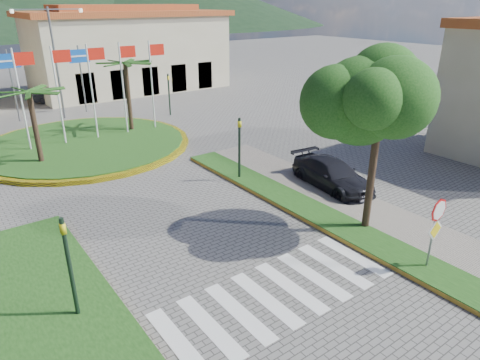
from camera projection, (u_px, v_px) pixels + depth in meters
sidewalk_right at (444, 257)px, 14.89m from camera, size 4.00×28.00×0.15m
verge_right at (424, 268)px, 14.23m from camera, size 1.60×28.00×0.18m
median_left at (34, 346)px, 11.02m from camera, size 5.00×14.00×0.18m
crosswalk at (276, 294)px, 13.12m from camera, size 8.00×3.00×0.01m
roundabout_island at (85, 144)px, 26.43m from camera, size 12.70×12.70×6.00m
stop_sign at (436, 223)px, 13.60m from camera, size 0.80×0.11×2.65m
deciduous_tree at (381, 99)px, 14.88m from camera, size 3.60×3.60×6.80m
traffic_light_left at (69, 260)px, 11.39m from camera, size 0.15×0.18×3.20m
traffic_light_right at (239, 143)px, 20.78m from camera, size 0.15×0.18×3.20m
traffic_light_far at (169, 90)px, 33.09m from camera, size 0.18×0.15×3.20m
direction_sign_west at (10, 73)px, 30.69m from camera, size 1.60×0.14×5.20m
direction_sign_east at (81, 67)px, 33.43m from camera, size 1.60×0.14×5.20m
street_lamp_centre at (55, 58)px, 31.24m from camera, size 4.80×0.16×8.00m
building_right at (129, 49)px, 42.34m from camera, size 19.08×9.54×8.05m
car_dark_b at (55, 95)px, 38.08m from camera, size 3.69×1.66×1.17m
car_side_right at (332, 174)px, 20.38m from camera, size 2.49×4.90×1.36m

